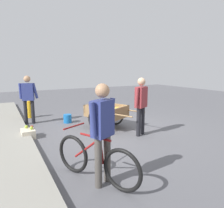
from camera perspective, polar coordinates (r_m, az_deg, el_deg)
ground_plane at (r=6.07m, az=1.06°, el=-7.16°), size 24.00×24.00×0.00m
fruit_cart at (r=6.20m, az=-1.53°, el=-2.59°), size 1.82×1.38×0.72m
vendor_person at (r=5.49m, az=7.94°, el=0.65°), size 0.32×0.50×1.53m
bicycle at (r=3.41m, az=-4.58°, el=-15.02°), size 1.52×0.80×0.85m
cyclist_person at (r=3.11m, az=-2.58°, el=-6.03°), size 0.33×0.52×1.56m
dog at (r=7.46m, az=-5.36°, el=-1.79°), size 0.58×0.41×0.40m
fire_hydrant at (r=8.02m, az=-21.55°, el=-1.17°), size 0.25×0.25×0.67m
plastic_bucket at (r=6.98m, az=-12.06°, el=-3.91°), size 0.26×0.26×0.28m
apple_crate at (r=5.82m, az=-21.92°, el=-7.43°), size 0.44×0.32×0.30m
bystander_person at (r=7.08m, az=-21.95°, el=2.15°), size 0.30×0.55×1.54m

